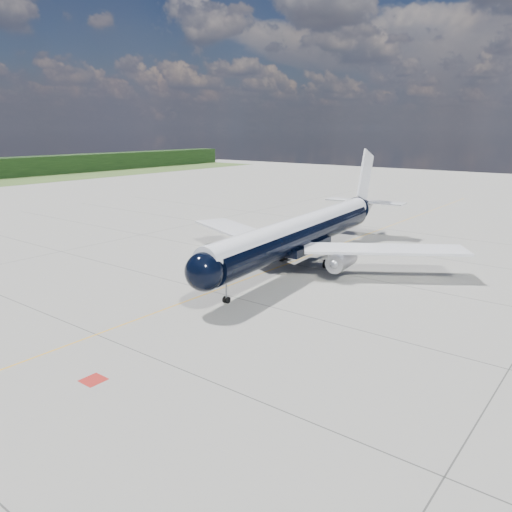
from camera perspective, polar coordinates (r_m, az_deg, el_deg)
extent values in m
plane|color=gray|center=(70.74, 6.04, 0.01)|extent=(320.00, 320.00, 0.00)
cube|color=orange|center=(66.67, 3.77, -0.83)|extent=(0.16, 160.00, 0.01)
cube|color=maroon|center=(38.57, -18.10, -13.32)|extent=(1.60, 1.60, 0.01)
cylinder|color=black|center=(64.36, 5.11, 2.47)|extent=(7.77, 38.53, 3.83)
sphere|color=black|center=(47.72, -5.91, -1.79)|extent=(4.21, 4.21, 3.83)
cone|color=black|center=(85.79, 12.33, 5.60)|extent=(4.54, 7.42, 3.83)
cylinder|color=white|center=(64.17, 5.13, 3.30)|extent=(7.14, 40.45, 2.99)
cube|color=black|center=(47.41, -6.07, -1.21)|extent=(2.53, 1.45, 0.55)
cube|color=white|center=(71.06, -2.00, 2.90)|extent=(19.85, 11.96, 0.32)
cube|color=white|center=(62.09, 14.49, 0.76)|extent=(18.89, 15.00, 0.32)
cube|color=black|center=(64.67, 5.08, 1.24)|extent=(5.26, 10.47, 1.01)
cylinder|color=#A9A9B0|center=(66.27, -0.78, 1.04)|extent=(2.73, 4.85, 2.26)
cylinder|color=#A9A9B0|center=(60.43, 9.75, -0.49)|extent=(2.73, 4.85, 2.26)
sphere|color=gray|center=(64.54, -1.80, 0.67)|extent=(1.22, 1.22, 1.11)
sphere|color=gray|center=(58.53, 8.97, -0.95)|extent=(1.22, 1.22, 1.11)
cube|color=white|center=(66.26, -0.69, 1.71)|extent=(0.55, 3.23, 1.11)
cube|color=white|center=(60.42, 9.86, 0.24)|extent=(0.55, 3.23, 1.11)
cube|color=white|center=(84.71, 12.40, 8.99)|extent=(0.98, 6.40, 8.60)
cube|color=white|center=(85.67, 12.36, 6.13)|extent=(13.38, 4.56, 0.22)
cylinder|color=gray|center=(51.31, -3.41, -4.06)|extent=(0.20, 0.20, 2.12)
cylinder|color=black|center=(51.71, -3.58, -4.97)|extent=(0.25, 0.72, 0.71)
cylinder|color=black|center=(51.49, -3.21, -5.05)|extent=(0.25, 0.72, 0.71)
cylinder|color=gray|center=(67.77, 3.20, 0.62)|extent=(0.29, 0.29, 1.92)
cylinder|color=gray|center=(65.02, 8.20, -0.10)|extent=(0.29, 0.29, 1.92)
cylinder|color=black|center=(67.49, 2.97, -0.15)|extent=(0.57, 1.15, 1.11)
cylinder|color=black|center=(68.43, 3.42, 0.05)|extent=(0.57, 1.15, 1.11)
cylinder|color=black|center=(64.74, 7.97, -0.90)|extent=(0.57, 1.15, 1.11)
cylinder|color=black|center=(65.72, 8.37, -0.68)|extent=(0.57, 1.15, 1.11)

